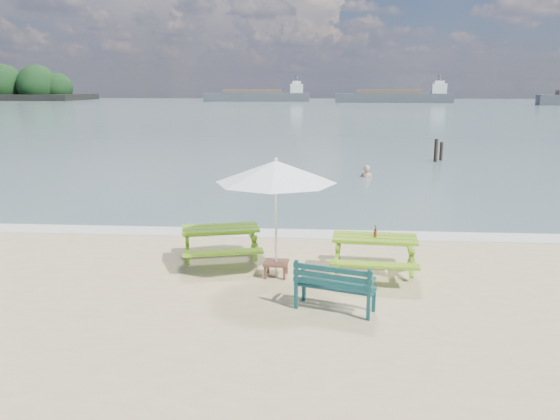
# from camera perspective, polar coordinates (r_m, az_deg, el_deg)

# --- Properties ---
(sea) EXTENTS (300.00, 300.00, 0.00)m
(sea) POSITION_cam_1_polar(r_m,az_deg,el_deg) (94.32, 3.99, 10.49)
(sea) COLOR slate
(sea) RESTS_ON ground
(foam_strip) EXTENTS (22.00, 0.90, 0.01)m
(foam_strip) POSITION_cam_1_polar(r_m,az_deg,el_deg) (14.36, 2.46, -2.48)
(foam_strip) COLOR silver
(foam_strip) RESTS_ON ground
(picnic_table_left) EXTENTS (2.04, 2.18, 0.79)m
(picnic_table_left) POSITION_cam_1_polar(r_m,az_deg,el_deg) (12.07, -6.20, -3.69)
(picnic_table_left) COLOR #6CA919
(picnic_table_left) RESTS_ON ground
(picnic_table_right) EXTENTS (1.84, 2.01, 0.81)m
(picnic_table_right) POSITION_cam_1_polar(r_m,az_deg,el_deg) (11.38, 9.79, -4.79)
(picnic_table_right) COLOR #699917
(picnic_table_right) RESTS_ON ground
(park_bench) EXTENTS (1.45, 0.87, 0.85)m
(park_bench) POSITION_cam_1_polar(r_m,az_deg,el_deg) (9.58, 5.75, -8.90)
(park_bench) COLOR #0E3B3D
(park_bench) RESTS_ON ground
(side_table) EXTENTS (0.51, 0.51, 0.31)m
(side_table) POSITION_cam_1_polar(r_m,az_deg,el_deg) (11.18, -0.41, -6.14)
(side_table) COLOR brown
(side_table) RESTS_ON ground
(patio_umbrella) EXTENTS (2.55, 2.55, 2.38)m
(patio_umbrella) POSITION_cam_1_polar(r_m,az_deg,el_deg) (10.69, -0.43, 4.03)
(patio_umbrella) COLOR silver
(patio_umbrella) RESTS_ON ground
(beer_bottle) EXTENTS (0.06, 0.06, 0.24)m
(beer_bottle) POSITION_cam_1_polar(r_m,az_deg,el_deg) (11.21, 9.92, -2.40)
(beer_bottle) COLOR #8F5014
(beer_bottle) RESTS_ON picnic_table_right
(swimmer) EXTENTS (0.70, 0.57, 1.68)m
(swimmer) POSITION_cam_1_polar(r_m,az_deg,el_deg) (23.70, 8.98, 2.66)
(swimmer) COLOR tan
(swimmer) RESTS_ON ground
(mooring_pilings) EXTENTS (0.58, 0.78, 1.37)m
(mooring_pilings) POSITION_cam_1_polar(r_m,az_deg,el_deg) (29.37, 16.18, 5.77)
(mooring_pilings) COLOR black
(mooring_pilings) RESTS_ON ground
(cargo_ships) EXTENTS (129.37, 30.48, 4.40)m
(cargo_ships) POSITION_cam_1_polar(r_m,az_deg,el_deg) (136.48, 20.18, 10.96)
(cargo_ships) COLOR #3C4047
(cargo_ships) RESTS_ON ground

